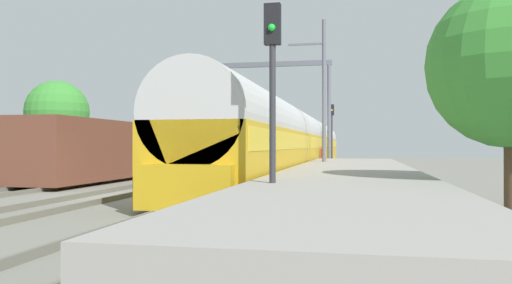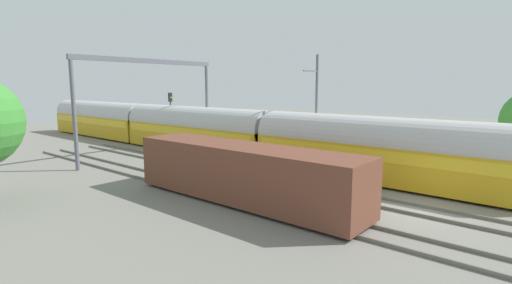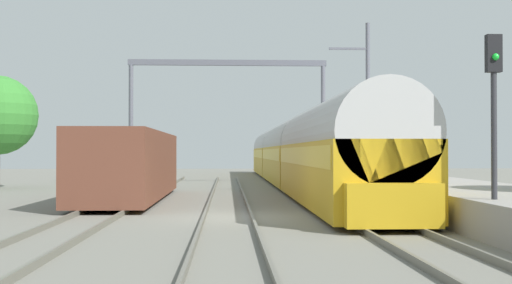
{
  "view_description": "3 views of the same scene",
  "coord_description": "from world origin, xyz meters",
  "px_view_note": "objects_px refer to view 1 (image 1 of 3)",
  "views": [
    {
      "loc": [
        8.18,
        -15.91,
        1.72
      ],
      "look_at": [
        4.06,
        4.31,
        1.86
      ],
      "focal_mm": 35.66,
      "sensor_mm": 36.0,
      "label": 1
    },
    {
      "loc": [
        -17.89,
        -5.11,
        5.8
      ],
      "look_at": [
        -0.84,
        9.19,
        2.49
      ],
      "focal_mm": 26.8,
      "sensor_mm": 36.0,
      "label": 2
    },
    {
      "loc": [
        -0.02,
        -20.12,
        2.02
      ],
      "look_at": [
        2.03,
        26.25,
        2.75
      ],
      "focal_mm": 45.61,
      "sensor_mm": 36.0,
      "label": 3
    }
  ],
  "objects_px": {
    "passenger_train": "(300,142)",
    "person_crossing": "(323,155)",
    "railway_signal_far": "(332,127)",
    "railway_signal_near": "(273,82)",
    "catenary_gantry": "(247,93)",
    "freight_car": "(108,150)"
  },
  "relations": [
    {
      "from": "passenger_train",
      "to": "person_crossing",
      "type": "bearing_deg",
      "value": -42.32
    },
    {
      "from": "person_crossing",
      "to": "railway_signal_near",
      "type": "distance_m",
      "value": 23.74
    },
    {
      "from": "railway_signal_far",
      "to": "catenary_gantry",
      "type": "bearing_deg",
      "value": -138.66
    },
    {
      "from": "passenger_train",
      "to": "person_crossing",
      "type": "xyz_separation_m",
      "value": [
        1.7,
        -1.55,
        -0.94
      ]
    },
    {
      "from": "passenger_train",
      "to": "catenary_gantry",
      "type": "bearing_deg",
      "value": 171.29
    },
    {
      "from": "railway_signal_far",
      "to": "person_crossing",
      "type": "bearing_deg",
      "value": -91.7
    },
    {
      "from": "passenger_train",
      "to": "railway_signal_far",
      "type": "relative_size",
      "value": 9.69
    },
    {
      "from": "freight_car",
      "to": "person_crossing",
      "type": "bearing_deg",
      "value": 49.2
    },
    {
      "from": "freight_car",
      "to": "catenary_gantry",
      "type": "relative_size",
      "value": 1.04
    },
    {
      "from": "passenger_train",
      "to": "catenary_gantry",
      "type": "relative_size",
      "value": 3.93
    },
    {
      "from": "freight_car",
      "to": "railway_signal_far",
      "type": "distance_m",
      "value": 21.4
    },
    {
      "from": "passenger_train",
      "to": "railway_signal_near",
      "type": "distance_m",
      "value": 25.32
    },
    {
      "from": "passenger_train",
      "to": "freight_car",
      "type": "relative_size",
      "value": 3.78
    },
    {
      "from": "railway_signal_near",
      "to": "catenary_gantry",
      "type": "bearing_deg",
      "value": 103.75
    },
    {
      "from": "person_crossing",
      "to": "railway_signal_near",
      "type": "bearing_deg",
      "value": -167.67
    },
    {
      "from": "railway_signal_near",
      "to": "catenary_gantry",
      "type": "relative_size",
      "value": 0.39
    },
    {
      "from": "passenger_train",
      "to": "catenary_gantry",
      "type": "xyz_separation_m",
      "value": [
        -4.06,
        0.62,
        3.66
      ]
    },
    {
      "from": "freight_car",
      "to": "railway_signal_near",
      "type": "bearing_deg",
      "value": -49.75
    },
    {
      "from": "passenger_train",
      "to": "freight_car",
      "type": "distance_m",
      "value": 15.28
    },
    {
      "from": "railway_signal_near",
      "to": "passenger_train",
      "type": "bearing_deg",
      "value": 95.11
    },
    {
      "from": "freight_car",
      "to": "railway_signal_near",
      "type": "xyz_separation_m",
      "value": [
        10.38,
        -12.27,
        1.63
      ]
    },
    {
      "from": "passenger_train",
      "to": "railway_signal_far",
      "type": "height_order",
      "value": "railway_signal_far"
    }
  ]
}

